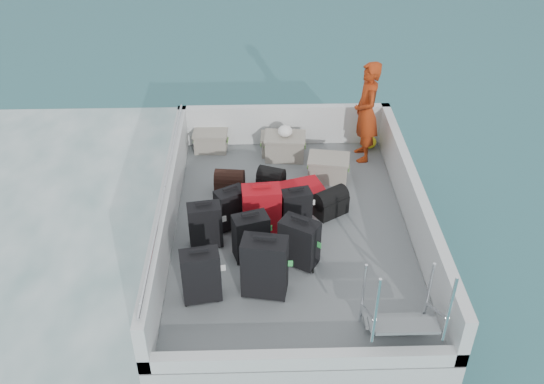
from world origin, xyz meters
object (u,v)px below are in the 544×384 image
Objects in this scene: suitcase_8 at (296,197)px; crate_1 at (278,145)px; suitcase_1 at (205,226)px; suitcase_6 at (299,243)px; suitcase_3 at (265,267)px; crate_0 at (211,142)px; suitcase_2 at (231,209)px; suitcase_5 at (262,210)px; crate_2 at (285,147)px; crate_3 at (328,169)px; suitcase_7 at (296,209)px; suitcase_4 at (251,237)px; suitcase_0 at (201,276)px; passenger at (366,112)px.

crate_1 is (-0.23, 1.52, 0.00)m from suitcase_8.
suitcase_1 is 0.98× the size of suitcase_6.
crate_0 is at bearing 114.00° from suitcase_3.
suitcase_6 is at bearing -65.85° from crate_0.
suitcase_2 is at bearing -110.40° from crate_1.
crate_1 is (0.30, 2.10, -0.21)m from suitcase_5.
suitcase_5 reaches higher than crate_2.
crate_0 is 0.84× the size of crate_2.
suitcase_5 reaches higher than crate_3.
suitcase_7 is 0.98× the size of crate_3.
suitcase_5 is 1.70m from crate_3.
suitcase_7 reaches higher than crate_1.
suitcase_4 is 2.59m from crate_2.
suitcase_4 is at bearing -96.86° from suitcase_2.
suitcase_7 reaches higher than crate_2.
suitcase_1 is at bearing -163.59° from suitcase_5.
suitcase_2 is 0.83× the size of suitcase_5.
suitcase_6 is 1.14× the size of suitcase_7.
suitcase_0 is at bearing -163.97° from suitcase_3.
suitcase_0 is 1.88m from suitcase_7.
suitcase_0 is 1.19× the size of suitcase_2.
suitcase_2 is 2.16m from crate_0.
suitcase_2 is 0.46m from suitcase_5.
crate_2 is at bearing 134.76° from crate_3.
suitcase_6 is 0.40× the size of passenger.
suitcase_1 reaches higher than crate_1.
crate_0 reaches higher than suitcase_8.
suitcase_1 is at bearing 139.99° from suitcase_3.
suitcase_4 is at bearing -109.34° from suitcase_5.
suitcase_1 is 0.83× the size of suitcase_8.
suitcase_8 is at bearing 24.59° from suitcase_1.
suitcase_6 is 1.26× the size of crate_0.
crate_3 is 0.36× the size of passenger.
crate_0 is at bearing 86.34° from suitcase_4.
crate_0 is at bearing 21.39° from suitcase_8.
suitcase_5 is at bearing -129.48° from crate_3.
crate_1 is at bearing -9.41° from suitcase_8.
passenger is (1.24, 1.83, 0.55)m from suitcase_7.
passenger reaches higher than suitcase_2.
passenger reaches higher than crate_2.
crate_1 is 1.59m from passenger.
suitcase_8 and crate_1 have the same top height.
suitcase_2 is at bearing -53.04° from passenger.
suitcase_2 is at bearing -142.08° from crate_3.
suitcase_7 is at bearing 28.56° from suitcase_4.
suitcase_2 is (0.32, 1.44, -0.06)m from suitcase_0.
suitcase_2 is at bearing -79.15° from crate_0.
suitcase_6 is 2.95m from passenger.
suitcase_0 reaches higher than crate_3.
passenger reaches higher than suitcase_3.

